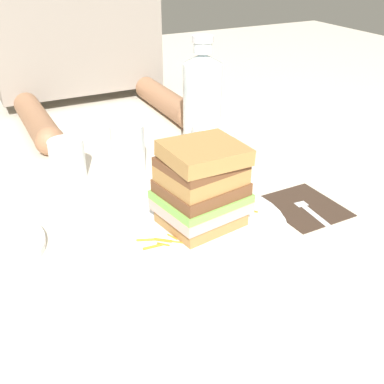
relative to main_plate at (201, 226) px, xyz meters
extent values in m
plane|color=beige|center=(-0.02, 0.01, -0.01)|extent=(3.00, 3.00, 0.00)
cylinder|color=white|center=(0.00, 0.00, 0.00)|extent=(0.27, 0.27, 0.01)
cube|color=#A87A42|center=(0.00, 0.00, 0.02)|extent=(0.12, 0.11, 0.02)
cube|color=#E0A393|center=(0.00, 0.00, 0.04)|extent=(0.14, 0.12, 0.02)
cube|color=#7AB74C|center=(0.00, 0.00, 0.05)|extent=(0.14, 0.12, 0.01)
cube|color=brown|center=(0.00, 0.00, 0.07)|extent=(0.13, 0.12, 0.02)
cube|color=#A87A42|center=(0.00, 0.00, 0.09)|extent=(0.12, 0.11, 0.02)
cube|color=brown|center=(0.00, 0.00, 0.11)|extent=(0.12, 0.11, 0.01)
cube|color=#A87A42|center=(0.00, -0.01, 0.13)|extent=(0.12, 0.10, 0.03)
cylinder|color=orange|center=(-0.09, -0.01, 0.01)|extent=(0.03, 0.01, 0.00)
cylinder|color=orange|center=(-0.06, -0.03, 0.01)|extent=(0.02, 0.02, 0.00)
cylinder|color=orange|center=(-0.09, -0.03, 0.01)|extent=(0.03, 0.01, 0.00)
cylinder|color=orange|center=(-0.06, -0.02, 0.01)|extent=(0.01, 0.02, 0.00)
cylinder|color=orange|center=(-0.07, -0.02, 0.01)|extent=(0.02, 0.02, 0.00)
cylinder|color=orange|center=(-0.08, -0.03, 0.01)|extent=(0.02, 0.02, 0.00)
cylinder|color=orange|center=(0.07, 0.00, 0.01)|extent=(0.03, 0.01, 0.00)
cylinder|color=orange|center=(0.06, 0.02, 0.01)|extent=(0.02, 0.03, 0.00)
cylinder|color=orange|center=(0.08, 0.02, 0.01)|extent=(0.02, 0.01, 0.00)
cylinder|color=orange|center=(0.09, -0.01, 0.01)|extent=(0.02, 0.02, 0.00)
cylinder|color=orange|center=(0.07, 0.03, 0.01)|extent=(0.02, 0.01, 0.00)
cylinder|color=orange|center=(0.08, 0.01, 0.01)|extent=(0.01, 0.02, 0.00)
cylinder|color=orange|center=(0.07, 0.02, 0.01)|extent=(0.03, 0.01, 0.00)
cylinder|color=orange|center=(0.09, 0.00, 0.01)|extent=(0.01, 0.02, 0.00)
cylinder|color=orange|center=(0.08, 0.02, 0.01)|extent=(0.03, 0.01, 0.00)
cylinder|color=orange|center=(0.08, 0.00, 0.01)|extent=(0.02, 0.03, 0.00)
cube|color=#38281E|center=(0.19, -0.02, -0.01)|extent=(0.12, 0.13, 0.00)
cube|color=silver|center=(0.19, -0.07, 0.00)|extent=(0.02, 0.11, 0.00)
cube|color=silver|center=(0.19, -0.01, 0.00)|extent=(0.02, 0.02, 0.00)
cylinder|color=silver|center=(0.20, 0.02, 0.00)|extent=(0.01, 0.04, 0.00)
cylinder|color=silver|center=(0.19, 0.02, 0.00)|extent=(0.01, 0.04, 0.00)
cylinder|color=silver|center=(0.19, 0.02, 0.00)|extent=(0.01, 0.04, 0.00)
cylinder|color=silver|center=(0.18, 0.02, 0.00)|extent=(0.01, 0.04, 0.00)
cube|color=silver|center=(-0.16, -0.06, -0.01)|extent=(0.02, 0.10, 0.00)
cube|color=silver|center=(-0.16, 0.04, -0.01)|extent=(0.02, 0.11, 0.00)
cylinder|color=white|center=(0.13, 0.20, 0.04)|extent=(0.08, 0.08, 0.09)
cylinder|color=orange|center=(0.13, 0.20, 0.02)|extent=(0.08, 0.08, 0.06)
cylinder|color=silver|center=(0.15, 0.28, 0.08)|extent=(0.08, 0.08, 0.18)
cone|color=silver|center=(0.15, 0.28, 0.19)|extent=(0.08, 0.08, 0.02)
cylinder|color=silver|center=(0.15, 0.28, 0.21)|extent=(0.04, 0.04, 0.02)
cylinder|color=silver|center=(0.15, 0.28, 0.22)|extent=(0.04, 0.04, 0.01)
cylinder|color=silver|center=(-0.14, 0.28, 0.03)|extent=(0.07, 0.07, 0.07)
cylinder|color=silver|center=(-0.03, 0.25, 0.04)|extent=(0.06, 0.06, 0.09)
cylinder|color=#936647|center=(-0.14, 0.53, 0.02)|extent=(0.06, 0.27, 0.06)
cylinder|color=#936647|center=(0.18, 0.53, 0.02)|extent=(0.06, 0.27, 0.06)
sphere|color=#936647|center=(-0.14, 0.40, 0.02)|extent=(0.06, 0.06, 0.06)
sphere|color=#936647|center=(0.18, 0.40, 0.02)|extent=(0.06, 0.06, 0.06)
cube|color=gray|center=(0.02, 0.73, 0.19)|extent=(0.43, 0.12, 0.34)
camera|label=1|loc=(-0.30, -0.55, 0.40)|focal=44.59mm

